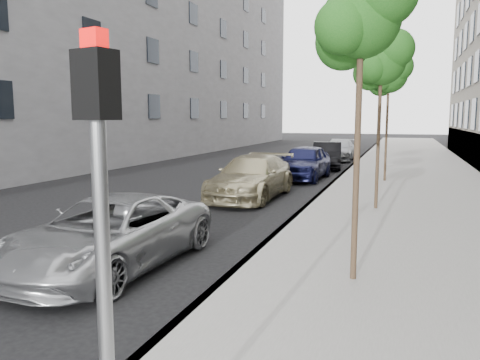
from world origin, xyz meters
The scene contains 12 objects.
ground centered at (0.00, 0.00, 0.00)m, with size 160.00×160.00×0.00m, color black.
sidewalk centered at (4.30, 24.00, 0.07)m, with size 6.40×72.00×0.14m, color gray.
curb centered at (1.18, 24.00, 0.07)m, with size 0.15×72.00×0.14m, color #9E9B93.
tree_near centered at (3.23, 1.50, 4.30)m, with size 1.59×1.39×4.96m.
tree_mid centered at (3.23, 8.00, 4.39)m, with size 1.71×1.51×5.10m.
tree_far centered at (3.23, 14.50, 4.57)m, with size 1.84×1.64×5.35m.
signal_pole centered at (2.13, -3.77, 2.13)m, with size 0.27×0.22×3.18m.
minivan centered at (-1.19, 1.03, 0.66)m, with size 2.20×4.78×1.33m, color #A4A6A9.
suv centered at (-1.08, 9.24, 0.74)m, with size 2.07×5.09×1.48m, color tan.
sedan_blue centered at (-0.35, 14.83, 0.79)m, with size 1.86×4.62×1.57m, color #101237.
sedan_black centered at (-0.10, 19.94, 0.72)m, with size 1.53×4.39×1.45m, color black.
sedan_rear centered at (-0.10, 25.11, 0.69)m, with size 1.93×4.75×1.38m, color gray.
Camera 1 is at (3.90, -6.20, 2.79)m, focal length 35.00 mm.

